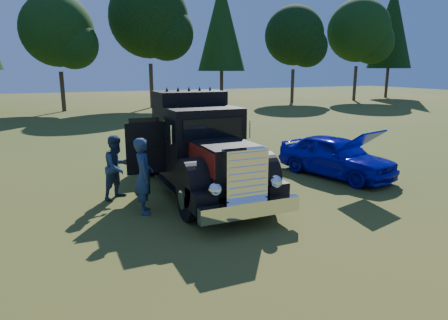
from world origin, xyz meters
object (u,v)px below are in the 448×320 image
diamond_t_truck (199,151)px  spectator_far (117,167)px  spectator_near (144,176)px  hotrod_coupe (336,156)px

diamond_t_truck → spectator_far: diamond_t_truck is taller
diamond_t_truck → spectator_far: size_ratio=3.88×
spectator_near → spectator_far: 1.58m
diamond_t_truck → hotrod_coupe: (4.99, -0.14, -0.56)m
hotrod_coupe → spectator_far: 7.37m
spectator_near → diamond_t_truck: bearing=-51.0°
hotrod_coupe → spectator_near: spectator_near is taller
hotrod_coupe → spectator_far: bearing=175.6°
diamond_t_truck → spectator_far: (-2.36, 0.43, -0.36)m
diamond_t_truck → spectator_near: (-1.92, -1.09, -0.29)m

